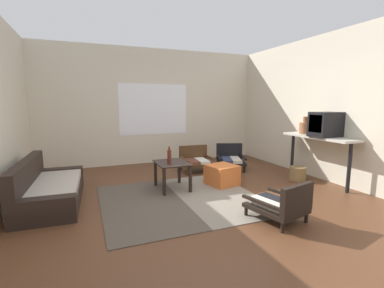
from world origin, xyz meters
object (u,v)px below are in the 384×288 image
couch (48,190)px  clay_vase (305,127)px  console_shelf (319,142)px  glass_bottle (169,157)px  crt_television (326,124)px  armchair_by_window (196,159)px  wicker_basket (298,173)px  armchair_corner (230,158)px  coffee_table (172,168)px  ottoman_orange (222,175)px  armchair_striped_foreground (281,204)px

couch → clay_vase: clay_vase is taller
console_shelf → clay_vase: bearing=90.0°
couch → glass_bottle: (1.81, -0.15, 0.38)m
console_shelf → crt_television: size_ratio=2.84×
armchair_by_window → clay_vase: bearing=-35.9°
glass_bottle → wicker_basket: (2.44, -0.28, -0.46)m
armchair_corner → glass_bottle: glass_bottle is taller
couch → coffee_table: 1.89m
armchair_by_window → clay_vase: clay_vase is taller
glass_bottle → wicker_basket: glass_bottle is taller
coffee_table → console_shelf: console_shelf is taller
armchair_corner → wicker_basket: (0.74, -1.25, -0.12)m
ottoman_orange → glass_bottle: size_ratio=1.68×
coffee_table → crt_television: crt_television is taller
console_shelf → wicker_basket: bearing=133.3°
clay_vase → wicker_basket: (-0.22, -0.11, -0.85)m
glass_bottle → crt_television: bearing=-13.5°
couch → armchair_by_window: bearing=19.1°
clay_vase → glass_bottle: (-2.66, 0.17, -0.40)m
wicker_basket → ottoman_orange: bearing=170.2°
crt_television → wicker_basket: (-0.22, 0.36, -0.95)m
armchair_by_window → wicker_basket: bearing=-42.1°
coffee_table → glass_bottle: 0.24m
armchair_corner → glass_bottle: (-1.70, -0.97, 0.34)m
couch → armchair_striped_foreground: couch is taller
couch → clay_vase: size_ratio=5.42×
couch → wicker_basket: (4.25, -0.43, -0.08)m
armchair_corner → coffee_table: bearing=-151.2°
coffee_table → armchair_striped_foreground: 1.90m
couch → armchair_corner: (3.51, 0.82, 0.04)m
coffee_table → armchair_corner: armchair_corner is taller
console_shelf → crt_television: (-0.00, -0.12, 0.32)m
couch → wicker_basket: couch is taller
couch → crt_television: (4.47, -0.79, 0.87)m
crt_television → glass_bottle: size_ratio=1.75×
console_shelf → glass_bottle: (-2.66, 0.51, -0.17)m
coffee_table → wicker_basket: (2.37, -0.35, -0.24)m
armchair_striped_foreground → armchair_corner: armchair_corner is taller
couch → clay_vase: (4.47, -0.32, 0.78)m
coffee_table → armchair_corner: bearing=28.8°
crt_television → wicker_basket: size_ratio=1.67×
ottoman_orange → glass_bottle: 1.04m
armchair_striped_foreground → wicker_basket: armchair_striped_foreground is taller
armchair_striped_foreground → wicker_basket: bearing=41.5°
crt_television → glass_bottle: 2.78m
coffee_table → glass_bottle: size_ratio=2.24×
crt_television → armchair_striped_foreground: bearing=-150.5°
armchair_by_window → crt_television: crt_television is taller
coffee_table → armchair_striped_foreground: size_ratio=0.84×
couch → glass_bottle: bearing=-4.7°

